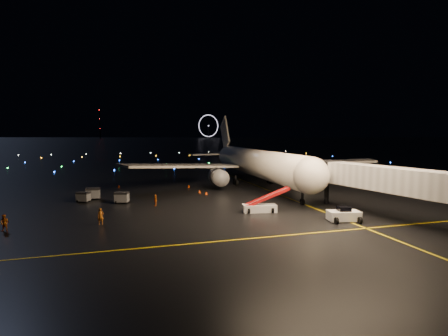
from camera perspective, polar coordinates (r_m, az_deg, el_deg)
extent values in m
plane|color=black|center=(342.76, -13.79, 3.70)|extent=(2000.00, 2000.00, 0.00)
cube|color=#D8BF07|center=(63.77, 8.12, -3.96)|extent=(0.25, 80.00, 0.02)
cube|color=#D8BF07|center=(35.14, -0.69, -11.87)|extent=(60.00, 0.25, 0.02)
cube|color=silver|center=(45.06, 18.96, -7.09)|extent=(4.06, 2.67, 1.78)
imported|color=orange|center=(43.54, -19.50, -7.44)|extent=(0.76, 0.56, 1.94)
imported|color=orange|center=(45.07, -32.19, -7.60)|extent=(1.02, 0.85, 1.87)
imported|color=orange|center=(52.34, -11.13, -5.18)|extent=(0.52, 1.03, 1.70)
cone|color=#F94305|center=(61.07, -2.93, -4.08)|extent=(0.63, 0.63, 0.55)
cone|color=#F94305|center=(69.26, -5.77, -2.94)|extent=(0.50, 0.50, 0.56)
cone|color=#F94305|center=(62.90, -4.00, -3.82)|extent=(0.51, 0.51, 0.51)
cone|color=#F94305|center=(72.20, -16.82, -2.84)|extent=(0.49, 0.49, 0.48)
cylinder|color=black|center=(783.96, -19.60, 6.88)|extent=(1.80, 1.80, 64.00)
cube|color=gray|center=(55.81, -16.36, -4.64)|extent=(2.30, 1.91, 1.69)
cube|color=gray|center=(60.39, -20.60, -3.92)|extent=(2.25, 1.62, 1.86)
cube|color=gray|center=(58.54, -21.98, -4.41)|extent=(2.21, 1.94, 1.56)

